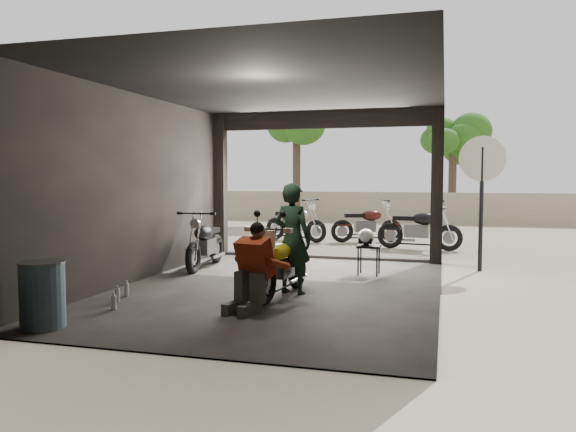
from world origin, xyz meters
The scene contains 16 objects.
ground centered at (0.00, 0.00, 0.00)m, with size 80.00×80.00×0.00m, color #7A6D56.
garage centered at (0.00, 0.55, 1.28)m, with size 7.00×7.13×3.20m.
boundary_wall centered at (0.00, 14.00, 0.60)m, with size 18.00×0.30×1.20m, color gray.
tree_left centered at (-3.00, 12.50, 3.99)m, with size 2.20×2.20×5.60m.
tree_right centered at (2.80, 14.00, 3.56)m, with size 2.20×2.20×5.00m.
main_bike centered at (0.20, -0.48, 0.55)m, with size 0.67×1.64×1.09m, color beige, non-canonical shape.
left_bike centered at (-1.96, 1.57, 0.57)m, with size 0.69×1.68×1.14m, color black, non-canonical shape.
outside_bike_a centered at (-1.48, 6.59, 0.60)m, with size 0.73×1.77×1.20m, color black, non-canonical shape.
outside_bike_b centered at (0.49, 6.86, 0.59)m, with size 0.72×1.74×1.18m, color #3C100E, non-canonical shape.
outside_bike_c centered at (1.94, 5.62, 0.61)m, with size 0.74×1.81×1.22m, color black, non-canonical shape.
rider centered at (0.32, -0.30, 0.85)m, with size 0.62×0.41×1.70m, color black.
mechanic centered at (0.07, -1.56, 0.58)m, with size 0.59×0.80×1.15m, color #AB3A16, non-canonical shape.
stool centered at (1.23, 1.64, 0.48)m, with size 0.40×0.40×0.56m.
helmet centered at (1.16, 1.69, 0.70)m, with size 0.31×0.32×0.29m, color white.
oil_drum centered at (-2.00, -3.00, 0.40)m, with size 0.51×0.51×0.80m, color #3E5A69.
sign_post centered at (3.20, 2.70, 1.75)m, with size 0.86×0.08×2.57m.
Camera 1 is at (2.54, -8.49, 1.80)m, focal length 35.00 mm.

